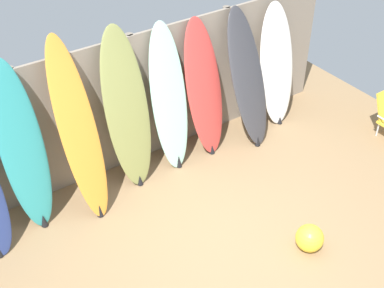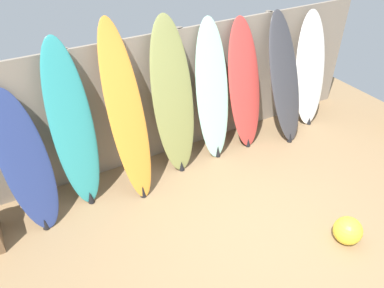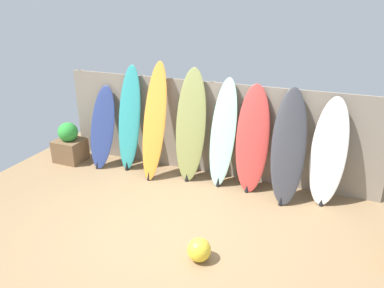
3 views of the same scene
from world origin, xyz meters
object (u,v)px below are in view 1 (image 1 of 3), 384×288
Objects in this scene: surfboard_charcoal_6 at (248,79)px; surfboard_teal_1 at (22,149)px; beach_ball at (310,238)px; surfboard_seafoam_4 at (169,100)px; surfboard_olive_3 at (127,111)px; surfboard_white_7 at (277,66)px; surfboard_red_5 at (204,89)px; surfboard_orange_2 at (79,133)px.

surfboard_teal_1 is at bearing 178.00° from surfboard_charcoal_6.
surfboard_seafoam_4 is at bearing 100.36° from beach_ball.
beach_ball is (-0.76, -2.09, -0.77)m from surfboard_charcoal_6.
surfboard_white_7 is at bearing 0.48° from surfboard_olive_3.
surfboard_red_5 is (1.15, 0.02, -0.10)m from surfboard_olive_3.
surfboard_charcoal_6 reaches higher than surfboard_white_7.
surfboard_white_7 is at bearing -0.07° from surfboard_red_5.
surfboard_orange_2 is 1.30m from surfboard_seafoam_4.
surfboard_seafoam_4 is at bearing 0.61° from surfboard_teal_1.
surfboard_olive_3 is 1.16× the size of surfboard_white_7.
surfboard_seafoam_4 reaches higher than surfboard_red_5.
surfboard_orange_2 is (0.61, -0.13, 0.05)m from surfboard_teal_1.
surfboard_teal_1 reaches higher than surfboard_charcoal_6.
surfboard_olive_3 reaches higher than surfboard_white_7.
surfboard_olive_3 reaches higher than beach_ball.
surfboard_teal_1 is 0.98× the size of surfboard_olive_3.
surfboard_orange_2 is 1.03× the size of surfboard_olive_3.
surfboard_orange_2 reaches higher than surfboard_red_5.
surfboard_orange_2 is 1.20× the size of surfboard_white_7.
surfboard_red_5 is at bearing 169.07° from surfboard_charcoal_6.
beach_ball is (0.41, -2.22, -0.79)m from surfboard_seafoam_4.
surfboard_charcoal_6 is 0.64m from surfboard_white_7.
surfboard_red_5 is at bearing -0.58° from surfboard_seafoam_4.
surfboard_white_7 is (1.79, -0.01, -0.07)m from surfboard_seafoam_4.
surfboard_orange_2 is at bearing -179.53° from surfboard_charcoal_6.
surfboard_seafoam_4 is 1.04× the size of surfboard_red_5.
surfboard_teal_1 is at bearing 168.27° from surfboard_orange_2.
surfboard_teal_1 is 1.08× the size of surfboard_charcoal_6.
surfboard_olive_3 is 1.07× the size of surfboard_seafoam_4.
surfboard_white_7 is (3.08, 0.14, -0.17)m from surfboard_orange_2.
surfboard_teal_1 is at bearing 136.34° from beach_ball.
surfboard_charcoal_6 is 1.05× the size of surfboard_white_7.
surfboard_seafoam_4 is (1.90, 0.02, -0.06)m from surfboard_teal_1.
surfboard_white_7 is 2.71m from beach_ball.
surfboard_teal_1 is 3.70m from surfboard_white_7.
surfboard_olive_3 is 2.57m from beach_ball.
surfboard_olive_3 is at bearing 176.77° from surfboard_charcoal_6.
surfboard_white_7 is at bearing -0.23° from surfboard_seafoam_4.
surfboard_red_5 reaches higher than beach_ball.
surfboard_olive_3 reaches higher than surfboard_teal_1.
surfboard_red_5 is at bearing 0.34° from surfboard_teal_1.
surfboard_olive_3 is 1.78m from surfboard_charcoal_6.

